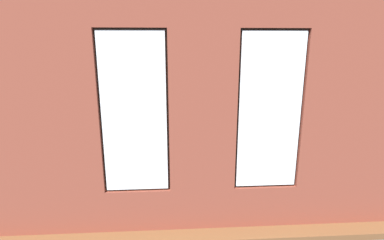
% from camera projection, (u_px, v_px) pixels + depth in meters
% --- Properties ---
extents(ground_plane, '(6.96, 6.07, 0.10)m').
position_uv_depth(ground_plane, '(191.00, 161.00, 7.13)').
color(ground_plane, brown).
extents(brick_wall_with_windows, '(6.36, 0.30, 3.55)m').
position_uv_depth(brick_wall_with_windows, '(203.00, 113.00, 4.11)').
color(brick_wall_with_windows, brown).
rests_on(brick_wall_with_windows, ground_plane).
extents(white_wall_right, '(0.10, 5.07, 3.55)m').
position_uv_depth(white_wall_right, '(43.00, 88.00, 6.28)').
color(white_wall_right, white).
rests_on(white_wall_right, ground_plane).
extents(couch_by_window, '(1.84, 0.87, 0.80)m').
position_uv_depth(couch_by_window, '(148.00, 187.00, 5.04)').
color(couch_by_window, black).
rests_on(couch_by_window, ground_plane).
extents(couch_left, '(0.91, 1.95, 0.80)m').
position_uv_depth(couch_left, '(294.00, 144.00, 7.19)').
color(couch_left, black).
rests_on(couch_left, ground_plane).
extents(coffee_table, '(1.21, 0.71, 0.44)m').
position_uv_depth(coffee_table, '(192.00, 148.00, 6.78)').
color(coffee_table, '#A87547').
rests_on(coffee_table, ground_plane).
extents(cup_ceramic, '(0.07, 0.07, 0.09)m').
position_uv_depth(cup_ceramic, '(196.00, 145.00, 6.66)').
color(cup_ceramic, '#4C4C51').
rests_on(cup_ceramic, coffee_table).
extents(candle_jar, '(0.08, 0.08, 0.10)m').
position_uv_depth(candle_jar, '(175.00, 145.00, 6.63)').
color(candle_jar, '#B7333D').
rests_on(candle_jar, coffee_table).
extents(table_plant_small, '(0.13, 0.13, 0.22)m').
position_uv_depth(table_plant_small, '(192.00, 140.00, 6.74)').
color(table_plant_small, brown).
rests_on(table_plant_small, coffee_table).
extents(remote_black, '(0.18, 0.08, 0.02)m').
position_uv_depth(remote_black, '(206.00, 143.00, 6.91)').
color(remote_black, black).
rests_on(remote_black, coffee_table).
extents(remote_silver, '(0.17, 0.14, 0.02)m').
position_uv_depth(remote_silver, '(185.00, 144.00, 6.84)').
color(remote_silver, '#B2B2B7').
rests_on(remote_silver, coffee_table).
extents(media_console, '(0.97, 0.42, 0.56)m').
position_uv_depth(media_console, '(64.00, 155.00, 6.64)').
color(media_console, black).
rests_on(media_console, ground_plane).
extents(tv_flatscreen, '(1.06, 0.20, 0.75)m').
position_uv_depth(tv_flatscreen, '(61.00, 127.00, 6.48)').
color(tv_flatscreen, black).
rests_on(tv_flatscreen, media_console).
extents(papasan_chair, '(1.13, 1.13, 0.70)m').
position_uv_depth(papasan_chair, '(160.00, 125.00, 8.45)').
color(papasan_chair, olive).
rests_on(papasan_chair, ground_plane).
extents(potted_plant_corner_far_left, '(0.71, 0.61, 1.15)m').
position_uv_depth(potted_plant_corner_far_left, '(352.00, 172.00, 5.11)').
color(potted_plant_corner_far_left, gray).
rests_on(potted_plant_corner_far_left, ground_plane).
extents(potted_plant_by_left_couch, '(0.33, 0.33, 0.49)m').
position_uv_depth(potted_plant_by_left_couch, '(261.00, 128.00, 8.53)').
color(potted_plant_by_left_couch, beige).
rests_on(potted_plant_by_left_couch, ground_plane).
extents(potted_plant_corner_near_left, '(0.68, 0.68, 0.91)m').
position_uv_depth(potted_plant_corner_near_left, '(273.00, 114.00, 9.10)').
color(potted_plant_corner_near_left, '#9E5638').
rests_on(potted_plant_corner_near_left, ground_plane).
extents(potted_plant_near_tv, '(0.40, 0.40, 0.69)m').
position_uv_depth(potted_plant_near_tv, '(76.00, 163.00, 5.72)').
color(potted_plant_near_tv, beige).
rests_on(potted_plant_near_tv, ground_plane).
extents(potted_plant_between_couches, '(1.14, 1.01, 1.41)m').
position_uv_depth(potted_plant_between_couches, '(229.00, 168.00, 5.10)').
color(potted_plant_between_couches, '#9E5638').
rests_on(potted_plant_between_couches, ground_plane).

